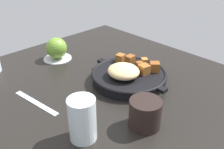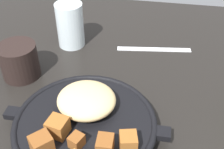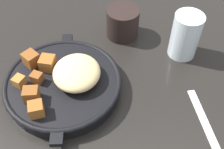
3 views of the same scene
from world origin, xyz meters
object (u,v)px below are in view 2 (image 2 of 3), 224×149
(cast_iron_skillet, at_px, (85,123))
(water_glass_tall, at_px, (70,25))
(coffee_mug_dark, at_px, (19,61))
(butter_knife, at_px, (154,49))

(cast_iron_skillet, distance_m, water_glass_tall, 0.30)
(coffee_mug_dark, bearing_deg, cast_iron_skillet, -37.00)
(cast_iron_skillet, bearing_deg, water_glass_tall, 110.90)
(cast_iron_skillet, xyz_separation_m, butter_knife, (0.11, 0.29, -0.02))
(cast_iron_skillet, relative_size, coffee_mug_dark, 3.56)
(cast_iron_skillet, distance_m, coffee_mug_dark, 0.23)
(water_glass_tall, bearing_deg, coffee_mug_dark, -117.94)
(cast_iron_skillet, relative_size, butter_knife, 1.59)
(coffee_mug_dark, height_order, water_glass_tall, water_glass_tall)
(butter_knife, distance_m, water_glass_tall, 0.22)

